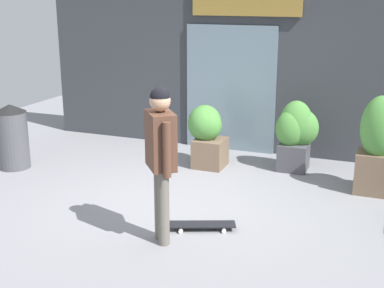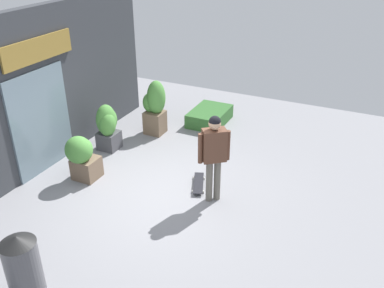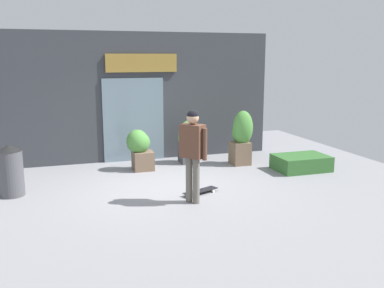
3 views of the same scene
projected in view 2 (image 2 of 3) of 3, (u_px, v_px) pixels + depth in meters
The scene contains 9 objects.
ground_plane at pixel (163, 194), 8.38m from camera, with size 12.00×12.00×0.00m, color gray.
building_facade at pixel (36, 93), 8.71m from camera, with size 7.39×0.31×3.40m.
skateboarder at pixel (214, 150), 7.70m from camera, with size 0.48×0.50×1.79m.
skateboard at pixel (199, 183), 8.61m from camera, with size 0.81×0.48×0.08m.
planter_box_left at pixel (81, 155), 8.61m from camera, with size 0.63×0.58×1.00m.
planter_box_right at pixel (107, 125), 9.82m from camera, with size 0.65×0.51×1.12m.
planter_box_mid at pixel (155, 106), 10.54m from camera, with size 0.54×0.58×1.40m.
trash_bin at pixel (23, 265), 5.88m from camera, with size 0.51×0.51×1.05m.
hedge_ledge at pixel (210, 116), 11.33m from camera, with size 1.28×0.90×0.37m, color #33662D.
Camera 2 is at (-6.05, -3.49, 4.78)m, focal length 39.01 mm.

